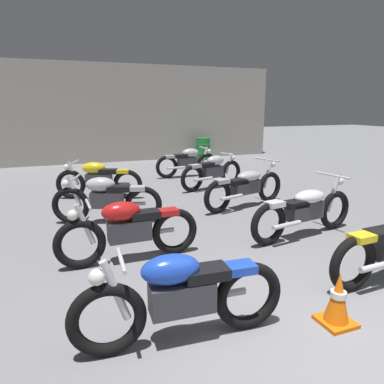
{
  "coord_description": "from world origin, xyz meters",
  "views": [
    {
      "loc": [
        -2.31,
        -1.83,
        2.07
      ],
      "look_at": [
        0.0,
        4.04,
        0.55
      ],
      "focal_mm": 33.39,
      "sensor_mm": 36.0,
      "label": 1
    }
  ],
  "objects_px": {
    "motorcycle_left_row_3": "(98,179)",
    "motorcycle_right_row_1": "(305,209)",
    "motorcycle_right_row_4": "(188,161)",
    "motorcycle_right_row_2": "(246,186)",
    "motorcycle_left_row_0": "(181,295)",
    "traffic_cone": "(338,299)",
    "oil_drum": "(203,149)",
    "motorcycle_left_row_1": "(129,229)",
    "motorcycle_left_row_2": "(106,198)",
    "motorcycle_right_row_3": "(213,171)"
  },
  "relations": [
    {
      "from": "motorcycle_right_row_4",
      "to": "motorcycle_right_row_2",
      "type": "bearing_deg",
      "value": -90.83
    },
    {
      "from": "motorcycle_left_row_0",
      "to": "traffic_cone",
      "type": "distance_m",
      "value": 1.54
    },
    {
      "from": "motorcycle_left_row_0",
      "to": "motorcycle_right_row_2",
      "type": "distance_m",
      "value": 4.58
    },
    {
      "from": "motorcycle_left_row_3",
      "to": "motorcycle_right_row_1",
      "type": "bearing_deg",
      "value": -53.14
    },
    {
      "from": "motorcycle_left_row_3",
      "to": "motorcycle_right_row_4",
      "type": "relative_size",
      "value": 0.95
    },
    {
      "from": "motorcycle_left_row_3",
      "to": "motorcycle_right_row_1",
      "type": "height_order",
      "value": "motorcycle_right_row_1"
    },
    {
      "from": "motorcycle_left_row_3",
      "to": "oil_drum",
      "type": "height_order",
      "value": "motorcycle_left_row_3"
    },
    {
      "from": "motorcycle_right_row_1",
      "to": "motorcycle_right_row_4",
      "type": "relative_size",
      "value": 1.1
    },
    {
      "from": "motorcycle_left_row_2",
      "to": "oil_drum",
      "type": "relative_size",
      "value": 2.24
    },
    {
      "from": "motorcycle_left_row_0",
      "to": "traffic_cone",
      "type": "bearing_deg",
      "value": -11.6
    },
    {
      "from": "motorcycle_left_row_1",
      "to": "motorcycle_left_row_3",
      "type": "height_order",
      "value": "same"
    },
    {
      "from": "motorcycle_left_row_3",
      "to": "oil_drum",
      "type": "distance_m",
      "value": 6.77
    },
    {
      "from": "motorcycle_left_row_2",
      "to": "motorcycle_left_row_3",
      "type": "xyz_separation_m",
      "value": [
        0.09,
        1.84,
        0.0
      ]
    },
    {
      "from": "motorcycle_left_row_0",
      "to": "motorcycle_left_row_1",
      "type": "xyz_separation_m",
      "value": [
        -0.07,
        1.89,
        0.0
      ]
    },
    {
      "from": "motorcycle_right_row_2",
      "to": "motorcycle_right_row_1",
      "type": "bearing_deg",
      "value": -89.51
    },
    {
      "from": "motorcycle_left_row_1",
      "to": "motorcycle_right_row_1",
      "type": "height_order",
      "value": "motorcycle_right_row_1"
    },
    {
      "from": "motorcycle_left_row_1",
      "to": "motorcycle_right_row_1",
      "type": "relative_size",
      "value": 0.91
    },
    {
      "from": "motorcycle_left_row_2",
      "to": "motorcycle_left_row_3",
      "type": "relative_size",
      "value": 1.01
    },
    {
      "from": "motorcycle_left_row_0",
      "to": "motorcycle_right_row_4",
      "type": "height_order",
      "value": "same"
    },
    {
      "from": "motorcycle_right_row_3",
      "to": "traffic_cone",
      "type": "distance_m",
      "value": 5.98
    },
    {
      "from": "motorcycle_left_row_0",
      "to": "motorcycle_left_row_3",
      "type": "bearing_deg",
      "value": 90.21
    },
    {
      "from": "traffic_cone",
      "to": "motorcycle_left_row_0",
      "type": "bearing_deg",
      "value": 168.4
    },
    {
      "from": "motorcycle_left_row_1",
      "to": "traffic_cone",
      "type": "distance_m",
      "value": 2.71
    },
    {
      "from": "motorcycle_right_row_3",
      "to": "motorcycle_left_row_0",
      "type": "bearing_deg",
      "value": -117.25
    },
    {
      "from": "motorcycle_left_row_0",
      "to": "motorcycle_right_row_3",
      "type": "xyz_separation_m",
      "value": [
        2.84,
        5.51,
        0.0
      ]
    },
    {
      "from": "motorcycle_right_row_2",
      "to": "oil_drum",
      "type": "xyz_separation_m",
      "value": [
        1.91,
        6.74,
        -0.03
      ]
    },
    {
      "from": "motorcycle_right_row_1",
      "to": "motorcycle_left_row_2",
      "type": "bearing_deg",
      "value": 146.91
    },
    {
      "from": "oil_drum",
      "to": "traffic_cone",
      "type": "xyz_separation_m",
      "value": [
        -3.16,
        -10.71,
        -0.17
      ]
    },
    {
      "from": "traffic_cone",
      "to": "motorcycle_right_row_4",
      "type": "bearing_deg",
      "value": 80.17
    },
    {
      "from": "motorcycle_left_row_2",
      "to": "motorcycle_left_row_3",
      "type": "distance_m",
      "value": 1.84
    },
    {
      "from": "motorcycle_right_row_2",
      "to": "motorcycle_left_row_0",
      "type": "bearing_deg",
      "value": -126.91
    },
    {
      "from": "oil_drum",
      "to": "traffic_cone",
      "type": "distance_m",
      "value": 11.17
    },
    {
      "from": "motorcycle_left_row_3",
      "to": "motorcycle_right_row_1",
      "type": "relative_size",
      "value": 0.87
    },
    {
      "from": "motorcycle_left_row_3",
      "to": "motorcycle_right_row_2",
      "type": "height_order",
      "value": "motorcycle_right_row_2"
    },
    {
      "from": "motorcycle_left_row_0",
      "to": "motorcycle_right_row_4",
      "type": "relative_size",
      "value": 1.0
    },
    {
      "from": "motorcycle_right_row_4",
      "to": "motorcycle_left_row_2",
      "type": "bearing_deg",
      "value": -129.3
    },
    {
      "from": "traffic_cone",
      "to": "oil_drum",
      "type": "bearing_deg",
      "value": 73.54
    },
    {
      "from": "motorcycle_left_row_1",
      "to": "motorcycle_right_row_4",
      "type": "bearing_deg",
      "value": 61.67
    },
    {
      "from": "motorcycle_right_row_1",
      "to": "traffic_cone",
      "type": "height_order",
      "value": "motorcycle_right_row_1"
    },
    {
      "from": "motorcycle_right_row_3",
      "to": "motorcycle_right_row_4",
      "type": "height_order",
      "value": "same"
    },
    {
      "from": "motorcycle_left_row_2",
      "to": "motorcycle_right_row_3",
      "type": "xyz_separation_m",
      "value": [
        2.95,
        1.85,
        0.0
      ]
    },
    {
      "from": "motorcycle_left_row_0",
      "to": "motorcycle_right_row_2",
      "type": "xyz_separation_m",
      "value": [
        2.75,
        3.66,
        -0.01
      ]
    },
    {
      "from": "motorcycle_right_row_1",
      "to": "motorcycle_left_row_1",
      "type": "bearing_deg",
      "value": 178.06
    },
    {
      "from": "motorcycle_right_row_3",
      "to": "oil_drum",
      "type": "height_order",
      "value": "motorcycle_right_row_3"
    },
    {
      "from": "motorcycle_left_row_3",
      "to": "motorcycle_right_row_1",
      "type": "xyz_separation_m",
      "value": [
        2.78,
        -3.71,
        -0.01
      ]
    },
    {
      "from": "oil_drum",
      "to": "motorcycle_right_row_2",
      "type": "bearing_deg",
      "value": -105.84
    },
    {
      "from": "oil_drum",
      "to": "motorcycle_left_row_1",
      "type": "bearing_deg",
      "value": -119.08
    },
    {
      "from": "motorcycle_right_row_2",
      "to": "motorcycle_right_row_3",
      "type": "relative_size",
      "value": 1.1
    },
    {
      "from": "motorcycle_left_row_3",
      "to": "motorcycle_right_row_4",
      "type": "distance_m",
      "value": 3.3
    },
    {
      "from": "motorcycle_left_row_0",
      "to": "motorcycle_left_row_3",
      "type": "height_order",
      "value": "same"
    }
  ]
}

